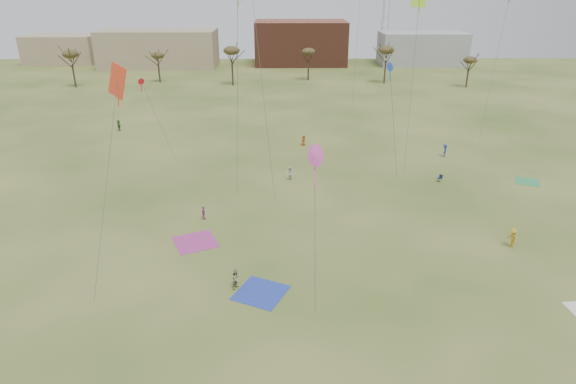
{
  "coord_description": "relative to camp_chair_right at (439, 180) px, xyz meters",
  "views": [
    {
      "loc": [
        -0.5,
        -28.09,
        22.88
      ],
      "look_at": [
        0.0,
        12.0,
        5.5
      ],
      "focal_mm": 30.66,
      "sensor_mm": 36.0,
      "label": 1
    }
  ],
  "objects": [
    {
      "name": "tree_line",
      "position": [
        -21.68,
        51.42,
        6.83
      ],
      "size": [
        117.44,
        49.32,
        8.91
      ],
      "color": "#3A2B1E",
      "rests_on": "ground"
    },
    {
      "name": "building_tan",
      "position": [
        -53.84,
        87.3,
        4.74
      ],
      "size": [
        32.0,
        14.0,
        10.0
      ],
      "primitive_type": "cube",
      "color": "#937F60",
      "rests_on": "ground"
    },
    {
      "name": "spectator_fore_b",
      "position": [
        -23.05,
        -22.43,
        0.6
      ],
      "size": [
        1.01,
        1.06,
        1.72
      ],
      "primitive_type": "imported",
      "rotation": [
        0.0,
        0.0,
        0.99
      ],
      "color": "#94915E",
      "rests_on": "ground"
    },
    {
      "name": "flyer_far_c",
      "position": [
        3.39,
        9.24,
        0.64
      ],
      "size": [
        1.08,
        1.33,
        1.79
      ],
      "primitive_type": "imported",
      "rotation": [
        0.0,
        0.0,
        4.28
      ],
      "color": "navy",
      "rests_on": "ground"
    },
    {
      "name": "blanket_olive",
      "position": [
        10.88,
        -0.17,
        -0.26
      ],
      "size": [
        3.59,
        3.59,
        0.03
      ],
      "primitive_type": "cube",
      "rotation": [
        0.0,
        0.0,
        2.75
      ],
      "color": "#359351",
      "rests_on": "ground"
    },
    {
      "name": "blanket_blue",
      "position": [
        -21.1,
        -23.15,
        -0.26
      ],
      "size": [
        4.88,
        4.88,
        0.03
      ],
      "primitive_type": "cube",
      "rotation": [
        0.0,
        0.0,
        2.7
      ],
      "color": "#2840AE",
      "rests_on": "ground"
    },
    {
      "name": "flyer_far_a",
      "position": [
        -46.14,
        22.85,
        0.64
      ],
      "size": [
        1.17,
        1.74,
        1.8
      ],
      "primitive_type": "imported",
      "rotation": [
        0.0,
        0.0,
        1.99
      ],
      "color": "#296120",
      "rests_on": "ground"
    },
    {
      "name": "building_tan_west",
      "position": [
        -83.84,
        94.3,
        3.74
      ],
      "size": [
        20.0,
        12.0,
        8.0
      ],
      "primitive_type": "cube",
      "color": "#937F60",
      "rests_on": "ground"
    },
    {
      "name": "flyer_far_b",
      "position": [
        -16.14,
        14.62,
        0.52
      ],
      "size": [
        0.89,
        0.89,
        1.56
      ],
      "primitive_type": "imported",
      "rotation": [
        0.0,
        0.0,
        0.77
      ],
      "color": "#99411A",
      "rests_on": "ground"
    },
    {
      "name": "building_grey",
      "position": [
        21.16,
        90.3,
        4.24
      ],
      "size": [
        24.0,
        12.0,
        9.0
      ],
      "primitive_type": "cube",
      "color": "gray",
      "rests_on": "ground"
    },
    {
      "name": "camp_chair_right",
      "position": [
        0.0,
        0.0,
        0.0
      ],
      "size": [
        0.73,
        0.72,
        0.87
      ],
      "rotation": [
        0.0,
        0.0,
        5.28
      ],
      "color": "#141D38",
      "rests_on": "ground"
    },
    {
      "name": "ground",
      "position": [
        -18.84,
        -27.7,
        -0.26
      ],
      "size": [
        260.0,
        260.0,
        0.0
      ],
      "primitive_type": "plane",
      "color": "#334F18",
      "rests_on": "ground"
    },
    {
      "name": "building_brick",
      "position": [
        -13.84,
        92.3,
        5.74
      ],
      "size": [
        26.0,
        16.0,
        12.0
      ],
      "primitive_type": "cube",
      "color": "brown",
      "rests_on": "ground"
    },
    {
      "name": "kites_aloft",
      "position": [
        -15.84,
        3.11,
        19.7
      ],
      "size": [
        66.91,
        66.53,
        23.72
      ],
      "color": "#DA26D1",
      "rests_on": "ground"
    },
    {
      "name": "blanket_plum",
      "position": [
        -27.62,
        -14.85,
        -0.26
      ],
      "size": [
        4.93,
        4.93,
        0.03
      ],
      "primitive_type": "cube",
      "rotation": [
        0.0,
        0.0,
        1.99
      ],
      "color": "#AD3586",
      "rests_on": "ground"
    },
    {
      "name": "spectator_mid_d",
      "position": [
        -27.5,
        -10.0,
        0.48
      ],
      "size": [
        0.41,
        0.88,
        1.47
      ],
      "primitive_type": "imported",
      "rotation": [
        0.0,
        0.0,
        1.51
      ],
      "color": "#AD488C",
      "rests_on": "ground"
    },
    {
      "name": "flyer_mid_b",
      "position": [
        1.94,
        -16.09,
        0.68
      ],
      "size": [
        0.93,
        1.33,
        1.88
      ],
      "primitive_type": "imported",
      "rotation": [
        0.0,
        0.0,
        4.92
      ],
      "color": "#B48F21",
      "rests_on": "ground"
    },
    {
      "name": "spectator_mid_e",
      "position": [
        -18.39,
        0.74,
        0.6
      ],
      "size": [
        1.03,
        1.06,
        1.72
      ],
      "primitive_type": "imported",
      "rotation": [
        0.0,
        0.0,
        5.37
      ],
      "color": "silver",
      "rests_on": "ground"
    }
  ]
}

